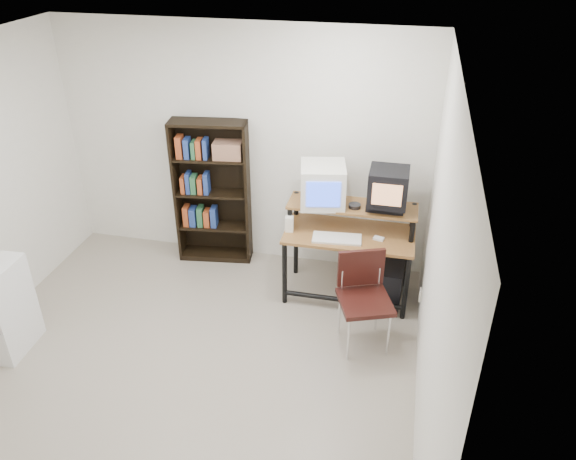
% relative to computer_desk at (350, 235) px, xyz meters
% --- Properties ---
extents(floor, '(4.00, 4.00, 0.01)m').
position_rel_computer_desk_xyz_m(floor, '(-1.25, -1.44, -0.70)').
color(floor, '#A59A89').
rests_on(floor, ground).
extents(ceiling, '(4.00, 4.00, 0.01)m').
position_rel_computer_desk_xyz_m(ceiling, '(-1.25, -1.44, 1.90)').
color(ceiling, white).
rests_on(ceiling, back_wall).
extents(back_wall, '(4.00, 0.01, 2.60)m').
position_rel_computer_desk_xyz_m(back_wall, '(-1.25, 0.56, 0.60)').
color(back_wall, silver).
rests_on(back_wall, floor).
extents(right_wall, '(0.01, 4.00, 2.60)m').
position_rel_computer_desk_xyz_m(right_wall, '(0.75, -1.44, 0.60)').
color(right_wall, silver).
rests_on(right_wall, floor).
extents(computer_desk, '(1.27, 0.64, 0.98)m').
position_rel_computer_desk_xyz_m(computer_desk, '(0.00, 0.00, 0.00)').
color(computer_desk, '#905F2F').
rests_on(computer_desk, floor).
extents(crt_monitor, '(0.50, 0.50, 0.41)m').
position_rel_computer_desk_xyz_m(crt_monitor, '(-0.30, 0.10, 0.48)').
color(crt_monitor, silver).
rests_on(crt_monitor, computer_desk).
extents(vcr, '(0.36, 0.26, 0.08)m').
position_rel_computer_desk_xyz_m(vcr, '(0.32, 0.11, 0.31)').
color(vcr, black).
rests_on(vcr, computer_desk).
extents(crt_tv, '(0.37, 0.37, 0.35)m').
position_rel_computer_desk_xyz_m(crt_tv, '(0.33, 0.08, 0.53)').
color(crt_tv, black).
rests_on(crt_tv, vcr).
extents(cd_spindle, '(0.13, 0.13, 0.05)m').
position_rel_computer_desk_xyz_m(cd_spindle, '(0.03, 0.05, 0.30)').
color(cd_spindle, '#26262B').
rests_on(cd_spindle, computer_desk).
extents(keyboard, '(0.49, 0.25, 0.03)m').
position_rel_computer_desk_xyz_m(keyboard, '(-0.10, -0.17, 0.04)').
color(keyboard, silver).
rests_on(keyboard, computer_desk).
extents(mousepad, '(0.24, 0.21, 0.01)m').
position_rel_computer_desk_xyz_m(mousepad, '(0.31, -0.11, 0.03)').
color(mousepad, black).
rests_on(mousepad, computer_desk).
extents(mouse, '(0.11, 0.08, 0.03)m').
position_rel_computer_desk_xyz_m(mouse, '(0.29, -0.09, 0.05)').
color(mouse, white).
rests_on(mouse, mousepad).
extents(desk_speaker, '(0.09, 0.09, 0.17)m').
position_rel_computer_desk_xyz_m(desk_speaker, '(-0.59, -0.11, 0.11)').
color(desk_speaker, silver).
rests_on(desk_speaker, computer_desk).
extents(pc_tower, '(0.22, 0.46, 0.42)m').
position_rel_computer_desk_xyz_m(pc_tower, '(0.46, -0.02, -0.49)').
color(pc_tower, black).
rests_on(pc_tower, floor).
extents(school_chair, '(0.58, 0.58, 0.89)m').
position_rel_computer_desk_xyz_m(school_chair, '(0.22, -0.70, -0.14)').
color(school_chair, black).
rests_on(school_chair, floor).
extents(bookshelf, '(0.84, 0.38, 1.63)m').
position_rel_computer_desk_xyz_m(bookshelf, '(-1.57, 0.41, 0.15)').
color(bookshelf, black).
rests_on(bookshelf, floor).
extents(wall_outlet, '(0.02, 0.08, 0.12)m').
position_rel_computer_desk_xyz_m(wall_outlet, '(0.74, -0.29, -0.40)').
color(wall_outlet, beige).
rests_on(wall_outlet, right_wall).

